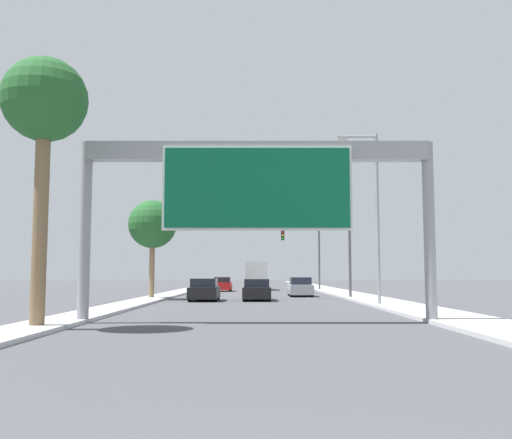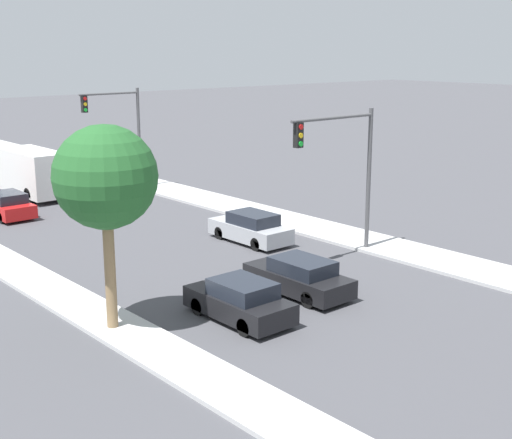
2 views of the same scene
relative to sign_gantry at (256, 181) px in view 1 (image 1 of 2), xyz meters
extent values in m
cube|color=#BCBCBC|center=(7.75, 42.13, -5.21)|extent=(3.00, 120.00, 0.15)
cube|color=#BCBCBC|center=(-7.25, 42.13, -5.21)|extent=(2.00, 120.00, 0.15)
cylinder|color=gray|center=(-6.45, 0.13, -1.90)|extent=(0.43, 0.43, 6.78)
cylinder|color=gray|center=(6.45, 0.13, -1.90)|extent=(0.43, 0.43, 6.78)
cube|color=gray|center=(0.00, 0.13, 1.14)|extent=(12.90, 0.60, 0.70)
cube|color=white|center=(0.00, -0.17, -0.29)|extent=(7.06, 0.08, 3.18)
cube|color=#0A5B38|center=(0.00, -0.22, -0.29)|extent=(6.86, 0.16, 2.98)
cube|color=black|center=(-3.50, 17.27, -4.74)|extent=(1.88, 4.22, 0.75)
cube|color=#1E232D|center=(-3.50, 17.06, -4.08)|extent=(1.65, 2.19, 0.57)
cylinder|color=black|center=(-4.33, 18.58, -4.97)|extent=(0.22, 0.64, 0.64)
cylinder|color=black|center=(-2.67, 18.58, -4.97)|extent=(0.22, 0.64, 0.64)
cylinder|color=black|center=(-4.33, 15.96, -4.97)|extent=(0.22, 0.64, 0.64)
cylinder|color=black|center=(-2.67, 15.96, -4.97)|extent=(0.22, 0.64, 0.64)
cube|color=black|center=(0.00, 17.86, -4.75)|extent=(1.86, 4.55, 0.72)
cube|color=#1E232D|center=(0.00, 17.63, -4.11)|extent=(1.64, 2.37, 0.55)
cylinder|color=black|center=(-0.82, 19.27, -4.97)|extent=(0.22, 0.64, 0.64)
cylinder|color=black|center=(0.82, 19.27, -4.97)|extent=(0.22, 0.64, 0.64)
cylinder|color=black|center=(-0.82, 16.45, -4.97)|extent=(0.22, 0.64, 0.64)
cylinder|color=black|center=(0.82, 16.45, -4.97)|extent=(0.22, 0.64, 0.64)
cube|color=red|center=(-3.50, 37.99, -4.75)|extent=(1.84, 4.26, 0.72)
cube|color=#1E232D|center=(-3.50, 37.77, -4.11)|extent=(1.62, 2.21, 0.55)
cylinder|color=black|center=(-4.31, 39.31, -4.97)|extent=(0.22, 0.64, 0.64)
cylinder|color=black|center=(-2.69, 39.31, -4.97)|extent=(0.22, 0.64, 0.64)
cylinder|color=black|center=(-4.31, 36.67, -4.97)|extent=(0.22, 0.64, 0.64)
cylinder|color=black|center=(-2.69, 36.67, -4.97)|extent=(0.22, 0.64, 0.64)
cube|color=#A5A8AD|center=(3.50, 24.86, -4.73)|extent=(1.81, 4.51, 0.77)
cube|color=#1E232D|center=(3.50, 24.63, -4.06)|extent=(1.59, 2.34, 0.58)
cylinder|color=black|center=(2.70, 26.25, -4.97)|extent=(0.22, 0.64, 0.64)
cylinder|color=black|center=(4.30, 26.25, -4.97)|extent=(0.22, 0.64, 0.64)
cylinder|color=black|center=(2.70, 23.46, -4.97)|extent=(0.22, 0.64, 0.64)
cylinder|color=black|center=(4.30, 23.46, -4.97)|extent=(0.22, 0.64, 0.64)
cube|color=red|center=(0.00, 46.00, -4.10)|extent=(2.14, 2.25, 1.78)
cube|color=silver|center=(0.00, 41.99, -3.61)|extent=(2.32, 5.78, 2.75)
cylinder|color=black|center=(-1.02, 45.89, -4.79)|extent=(0.28, 1.00, 1.00)
cylinder|color=black|center=(1.02, 45.89, -4.79)|extent=(0.28, 1.00, 1.00)
cylinder|color=black|center=(-1.02, 40.54, -4.79)|extent=(0.28, 1.00, 1.00)
cylinder|color=black|center=(1.02, 40.54, -4.79)|extent=(0.28, 1.00, 1.00)
cylinder|color=#4C4C4F|center=(6.75, 20.13, -1.92)|extent=(0.20, 0.20, 6.73)
cylinder|color=#4C4C4F|center=(4.24, 20.13, 1.14)|extent=(5.03, 0.14, 0.14)
cube|color=black|center=(2.12, 20.13, 0.57)|extent=(0.35, 0.28, 1.05)
cylinder|color=red|center=(2.12, 19.97, 0.92)|extent=(0.22, 0.04, 0.22)
cylinder|color=yellow|center=(2.12, 19.97, 0.57)|extent=(0.22, 0.04, 0.22)
cylinder|color=green|center=(2.12, 19.97, 0.22)|extent=(0.22, 0.04, 0.22)
cylinder|color=#4C4C4F|center=(6.75, 40.13, -1.89)|extent=(0.20, 0.20, 6.79)
cylinder|color=#4C4C4F|center=(4.62, 40.13, 1.21)|extent=(4.25, 0.14, 0.14)
cube|color=black|center=(2.84, 40.13, 0.63)|extent=(0.35, 0.28, 1.05)
cylinder|color=red|center=(2.84, 39.97, 0.98)|extent=(0.22, 0.04, 0.22)
cylinder|color=yellow|center=(2.84, 39.97, 0.63)|extent=(0.22, 0.04, 0.22)
cylinder|color=green|center=(2.84, 39.97, 0.28)|extent=(0.22, 0.04, 0.22)
cylinder|color=brown|center=(-7.20, -2.33, -1.44)|extent=(0.48, 0.48, 7.70)
sphere|color=#235B28|center=(-7.20, -2.33, 2.41)|extent=(2.87, 2.87, 2.87)
cylinder|color=#8C704C|center=(-7.42, 19.31, -2.62)|extent=(0.38, 0.38, 5.33)
sphere|color=#235B28|center=(-7.42, 19.31, 0.04)|extent=(3.44, 3.44, 3.44)
cylinder|color=gray|center=(6.85, 10.94, -0.39)|extent=(0.18, 0.18, 9.79)
cylinder|color=gray|center=(5.87, 10.94, 4.35)|extent=(1.96, 0.12, 0.12)
cube|color=#B2B2A8|center=(4.89, 10.94, 4.25)|extent=(0.60, 0.28, 0.20)
camera|label=1|loc=(-0.04, -21.13, -3.46)|focal=40.00mm
camera|label=2|loc=(-18.66, -1.09, 4.17)|focal=50.00mm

